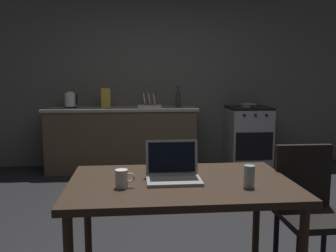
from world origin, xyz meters
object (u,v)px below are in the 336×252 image
Objects in this scene: laptop at (173,173)px; electric_kettle at (70,100)px; dish_rack at (149,104)px; bottle at (178,98)px; dining_table at (181,192)px; stove_oven at (248,137)px; drinking_glass at (249,176)px; coffee_mug at (122,179)px; cereal_box at (106,98)px; frying_pan at (249,105)px; chair at (309,205)px.

electric_kettle is (-1.13, 3.18, 0.24)m from laptop.
bottle is at bearing -6.89° from dish_rack.
bottle is (1.53, -0.05, 0.03)m from electric_kettle.
dining_table is 3.88× the size of dish_rack.
stove_oven is 0.69× the size of dining_table.
dish_rack is at bearing 90.91° from dining_table.
laptop is 2.56× the size of drinking_glass.
cereal_box is at bearing 95.68° from coffee_mug.
laptop reaches higher than frying_pan.
frying_pan is at bearing 61.68° from coffee_mug.
laptop is at bearing -78.86° from cereal_box.
dining_table is at bearing -69.87° from electric_kettle.
electric_kettle is (-2.60, 0.00, 0.57)m from stove_oven.
dining_table is 1.46× the size of chair.
dish_rack is at bearing 178.88° from frying_pan.
cereal_box reaches higher than stove_oven.
coffee_mug is (-0.70, -3.25, -0.26)m from bottle.
stove_oven is 2.66m from electric_kettle.
electric_kettle reaches higher than stove_oven.
cereal_box is 0.63m from dish_rack.
bottle is at bearing -3.87° from cereal_box.
cereal_box is at bearing 107.03° from drinking_glass.
bottle is (0.41, 3.13, 0.27)m from laptop.
dish_rack is at bearing -1.84° from cereal_box.
laptop is at bearing 155.54° from dining_table.
laptop is at bearing -114.91° from stove_oven.
cereal_box is at bearing 2.29° from electric_kettle.
bottle is at bearing -177.45° from stove_oven.
coffee_mug is at bearing -95.04° from dish_rack.
frying_pan is 1.52× the size of cereal_box.
dish_rack is (1.12, 0.00, -0.06)m from electric_kettle.
chair is at bearing -56.93° from electric_kettle.
coffee_mug is (-0.34, -0.11, 0.12)m from dining_table.
cereal_box reaches higher than laptop.
frying_pan reaches higher than stove_oven.
electric_kettle is at bearing -177.71° from cereal_box.
laptop reaches higher than coffee_mug.
stove_oven reaches higher than dining_table.
laptop is at bearing -114.95° from frying_pan.
dish_rack reaches higher than coffee_mug.
electric_kettle is 0.50m from cereal_box.
chair is at bearing -64.02° from cereal_box.
electric_kettle is 2.09× the size of coffee_mug.
dish_rack reaches higher than chair.
frying_pan is at bearing -1.12° from dish_rack.
cereal_box is at bearing 178.67° from frying_pan.
stove_oven is at bearing 65.86° from dining_table.
drinking_glass is (1.54, -3.36, -0.22)m from electric_kettle.
dish_rack is at bearing 0.00° from electric_kettle.
dining_table is at bearing 17.15° from coffee_mug.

